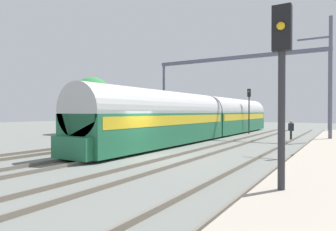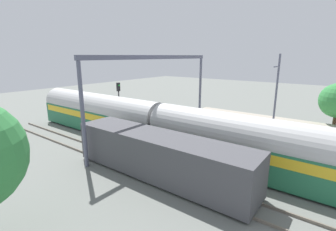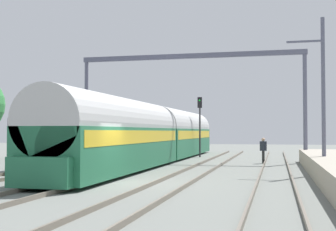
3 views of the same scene
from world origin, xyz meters
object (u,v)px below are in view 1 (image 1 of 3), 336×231
passenger_train (208,117)px  person_crossing (291,129)px  railway_signal_near (282,87)px  catenary_gantry (235,76)px  railway_signal_far (249,105)px  freight_car (153,122)px

passenger_train → person_crossing: 7.40m
railway_signal_near → catenary_gantry: 23.71m
passenger_train → railway_signal_far: bearing=75.0°
person_crossing → catenary_gantry: 7.29m
freight_car → catenary_gantry: bearing=40.3°
railway_signal_far → passenger_train: bearing=-105.0°
passenger_train → freight_car: 5.23m
catenary_gantry → railway_signal_far: bearing=91.2°
freight_car → person_crossing: (11.37, 3.95, -0.44)m
freight_car → railway_signal_near: size_ratio=2.86×
catenary_gantry → passenger_train: bearing=-136.7°
railway_signal_near → catenary_gantry: (-8.22, 22.04, 2.97)m
passenger_train → railway_signal_far: size_ratio=6.52×
passenger_train → freight_car: passenger_train is taller
person_crossing → railway_signal_near: bearing=129.7°
railway_signal_far → catenary_gantry: bearing=-88.8°
freight_car → catenary_gantry: 9.14m
person_crossing → railway_signal_near: 21.12m
railway_signal_near → catenary_gantry: bearing=110.4°
person_crossing → railway_signal_near: size_ratio=0.38×
person_crossing → railway_signal_far: railway_signal_far is taller
freight_car → person_crossing: size_ratio=7.51×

